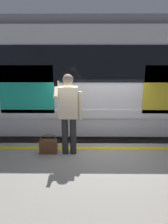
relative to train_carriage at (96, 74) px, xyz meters
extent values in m
plane|color=#4C4742|center=(0.04, 1.98, -2.48)|extent=(24.90, 24.90, 0.00)
cube|color=yellow|center=(0.04, 2.28, -1.52)|extent=(16.27, 0.16, 0.01)
cube|color=slate|center=(0.04, 0.71, -2.40)|extent=(21.58, 0.08, 0.16)
cube|color=slate|center=(0.04, -0.72, -2.40)|extent=(21.58, 0.08, 0.16)
cube|color=silver|center=(0.00, -0.01, -0.10)|extent=(10.52, 3.06, 2.85)
cube|color=gray|center=(0.00, -0.01, 1.44)|extent=(10.31, 2.81, 0.24)
cube|color=black|center=(0.00, 1.54, 0.40)|extent=(9.99, 0.03, 0.90)
cube|color=silver|center=(0.00, 1.54, -0.89)|extent=(9.99, 0.03, 0.24)
cube|color=#19A58C|center=(1.84, 1.54, -0.25)|extent=(1.40, 0.02, 1.23)
cylinder|color=black|center=(3.42, -1.23, -1.90)|extent=(0.84, 0.12, 0.84)
cylinder|color=#262628|center=(0.60, 2.52, -1.10)|extent=(0.14, 0.14, 0.84)
cylinder|color=#262628|center=(0.78, 2.52, -1.10)|extent=(0.14, 0.14, 0.84)
cube|color=beige|center=(0.69, 2.52, -0.34)|extent=(0.40, 0.24, 0.68)
sphere|color=beige|center=(0.69, 2.36, -0.02)|extent=(0.20, 0.20, 0.20)
sphere|color=beige|center=(0.69, 2.52, 0.15)|extent=(0.22, 0.22, 0.22)
cylinder|color=beige|center=(0.44, 2.52, -0.41)|extent=(0.09, 0.09, 0.61)
cylinder|color=beige|center=(0.92, 2.60, -0.05)|extent=(0.09, 0.42, 0.33)
cube|color=black|center=(0.92, 2.70, 0.11)|extent=(0.07, 0.02, 0.15)
cube|color=#59331E|center=(1.16, 2.52, -1.36)|extent=(0.40, 0.15, 0.31)
torus|color=#59331E|center=(1.16, 2.52, -1.14)|extent=(0.36, 0.36, 0.02)
camera|label=1|loc=(0.32, 6.95, 0.71)|focal=34.57mm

